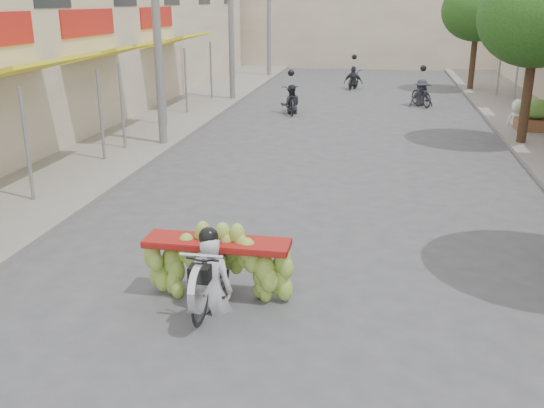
{
  "coord_description": "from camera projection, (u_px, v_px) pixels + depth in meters",
  "views": [
    {
      "loc": [
        1.05,
        -5.3,
        4.27
      ],
      "look_at": [
        -0.59,
        3.94,
        1.1
      ],
      "focal_mm": 40.0,
      "sensor_mm": 36.0,
      "label": 1
    }
  ],
  "objects": [
    {
      "name": "far_building",
      "position": [
        369.0,
        12.0,
        40.81
      ],
      "size": [
        20.0,
        6.0,
        7.0
      ],
      "primitive_type": "cube",
      "color": "beige",
      "rests_on": "ground"
    },
    {
      "name": "street_tree_mid",
      "position": [
        537.0,
        18.0,
        17.43
      ],
      "size": [
        3.4,
        3.4,
        5.25
      ],
      "color": "#3A2719",
      "rests_on": "ground"
    },
    {
      "name": "street_tree_far",
      "position": [
        478.0,
        11.0,
        28.63
      ],
      "size": [
        3.4,
        3.4,
        5.25
      ],
      "color": "#3A2719",
      "rests_on": "ground"
    },
    {
      "name": "bg_motorbike_c",
      "position": [
        354.0,
        73.0,
        30.32
      ],
      "size": [
        1.06,
        1.71,
        1.95
      ],
      "color": "black",
      "rests_on": "ground"
    },
    {
      "name": "banana_motorbike",
      "position": [
        213.0,
        259.0,
        8.73
      ],
      "size": [
        2.2,
        1.84,
        2.17
      ],
      "color": "black",
      "rests_on": "ground"
    },
    {
      "name": "bg_motorbike_b",
      "position": [
        422.0,
        86.0,
        25.32
      ],
      "size": [
        1.19,
        1.75,
        1.95
      ],
      "color": "black",
      "rests_on": "ground"
    },
    {
      "name": "produce_crate_far",
      "position": [
        536.0,
        112.0,
        20.15
      ],
      "size": [
        1.2,
        0.88,
        1.16
      ],
      "color": "brown",
      "rests_on": "ground"
    },
    {
      "name": "utility_pole_mid",
      "position": [
        156.0,
        9.0,
        17.28
      ],
      "size": [
        0.6,
        0.24,
        8.0
      ],
      "color": "slate",
      "rests_on": "ground"
    },
    {
      "name": "utility_pole_far",
      "position": [
        231.0,
        6.0,
        25.68
      ],
      "size": [
        0.6,
        0.24,
        8.0
      ],
      "color": "slate",
      "rests_on": "ground"
    },
    {
      "name": "sidewalk_left",
      "position": [
        150.0,
        124.0,
        21.61
      ],
      "size": [
        4.0,
        60.0,
        0.12
      ],
      "primitive_type": "cube",
      "color": "gray",
      "rests_on": "ground"
    },
    {
      "name": "bg_motorbike_a",
      "position": [
        291.0,
        95.0,
        23.76
      ],
      "size": [
        1.03,
        1.87,
        1.95
      ],
      "color": "black",
      "rests_on": "ground"
    },
    {
      "name": "pedestrian",
      "position": [
        520.0,
        99.0,
        21.01
      ],
      "size": [
        0.98,
        0.76,
        1.75
      ],
      "rotation": [
        0.0,
        0.0,
        3.46
      ],
      "color": "white",
      "rests_on": "ground"
    },
    {
      "name": "utility_pole_back",
      "position": [
        269.0,
        4.0,
        34.07
      ],
      "size": [
        0.6,
        0.24,
        8.0
      ],
      "color": "slate",
      "rests_on": "ground"
    }
  ]
}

